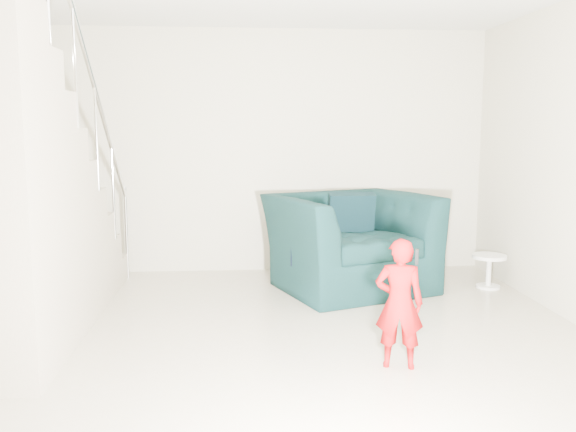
{
  "coord_description": "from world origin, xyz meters",
  "views": [
    {
      "loc": [
        -0.28,
        -4.11,
        1.63
      ],
      "look_at": [
        0.15,
        1.2,
        0.85
      ],
      "focal_mm": 38.0,
      "sensor_mm": 36.0,
      "label": 1
    }
  ],
  "objects_px": {
    "toddler": "(399,303)",
    "side_table": "(489,266)",
    "staircase": "(9,219)",
    "armchair": "(351,242)"
  },
  "relations": [
    {
      "from": "toddler",
      "to": "staircase",
      "type": "bearing_deg",
      "value": -1.37
    },
    {
      "from": "toddler",
      "to": "side_table",
      "type": "relative_size",
      "value": 2.61
    },
    {
      "from": "armchair",
      "to": "staircase",
      "type": "xyz_separation_m",
      "value": [
        -2.84,
        -1.33,
        0.47
      ]
    },
    {
      "from": "staircase",
      "to": "side_table",
      "type": "bearing_deg",
      "value": 15.94
    },
    {
      "from": "side_table",
      "to": "staircase",
      "type": "distance_m",
      "value": 4.48
    },
    {
      "from": "staircase",
      "to": "toddler",
      "type": "bearing_deg",
      "value": -14.91
    },
    {
      "from": "toddler",
      "to": "staircase",
      "type": "xyz_separation_m",
      "value": [
        -2.79,
        0.74,
        0.5
      ]
    },
    {
      "from": "armchair",
      "to": "side_table",
      "type": "distance_m",
      "value": 1.43
    },
    {
      "from": "toddler",
      "to": "side_table",
      "type": "height_order",
      "value": "toddler"
    },
    {
      "from": "armchair",
      "to": "toddler",
      "type": "distance_m",
      "value": 2.07
    }
  ]
}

